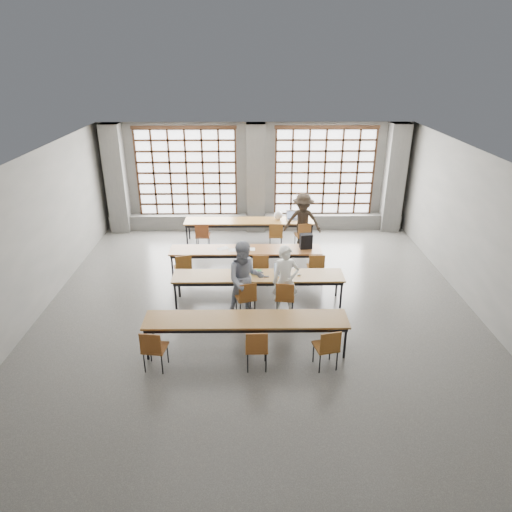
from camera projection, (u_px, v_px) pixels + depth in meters
The scene contains 41 objects.
floor at pixel (258, 308), 10.69m from camera, with size 11.00×11.00×0.00m, color #4E4E4C.
ceiling at pixel (259, 160), 9.26m from camera, with size 11.00×11.00×0.00m, color silver.
wall_back at pixel (256, 177), 15.00m from camera, with size 10.00×10.00×0.00m, color #61615E.
wall_front at pixel (267, 429), 4.96m from camera, with size 10.00×10.00×0.00m, color #61615E.
wall_left at pixel (29, 240), 9.92m from camera, with size 11.00×11.00×0.00m, color #61615E.
wall_right at pixel (485, 238), 10.03m from camera, with size 11.00×11.00×0.00m, color #61615E.
column_left at pixel (116, 179), 14.69m from camera, with size 0.60×0.55×3.50m, color #585856.
column_mid at pixel (256, 179), 14.74m from camera, with size 0.60×0.55×3.50m, color #585856.
column_right at pixel (394, 178), 14.79m from camera, with size 0.60×0.55×3.50m, color #585856.
window_left at pixel (187, 173), 14.84m from camera, with size 3.32×0.12×3.00m.
window_right at pixel (324, 173), 14.89m from camera, with size 3.32×0.12×3.00m.
sill_ledge at pixel (256, 222), 15.43m from camera, with size 9.80×0.35×0.50m, color #585856.
desk_row_a at pixel (249, 222), 14.16m from camera, with size 4.00×0.70×0.73m.
desk_row_b at pixel (246, 251), 12.09m from camera, with size 4.00×0.70×0.73m.
desk_row_c at pixel (258, 278), 10.69m from camera, with size 4.00×0.70×0.73m.
desk_row_d at pixel (246, 321), 8.95m from camera, with size 4.00×0.70×0.73m.
chair_back_left at pixel (202, 234), 13.62m from camera, with size 0.42×0.43×0.88m.
chair_back_mid at pixel (276, 233), 13.64m from camera, with size 0.43×0.44×0.88m.
chair_back_right at pixel (303, 233), 13.65m from camera, with size 0.50×0.50×0.88m.
chair_mid_left at pixel (183, 266), 11.56m from camera, with size 0.53×0.53×0.88m.
chair_mid_centre at pixel (261, 266), 11.57m from camera, with size 0.45×0.45×0.88m.
chair_mid_right at pixel (316, 266), 11.59m from camera, with size 0.43×0.43×0.88m.
chair_front_left at pixel (246, 295), 10.17m from camera, with size 0.53×0.53×0.88m.
chair_front_right at pixel (285, 295), 10.18m from camera, with size 0.47×0.48×0.88m.
chair_near_left at pixel (153, 346), 8.41m from camera, with size 0.48×0.48×0.88m.
chair_near_mid at pixel (257, 346), 8.43m from camera, with size 0.43×0.43×0.88m.
chair_near_right at pixel (328, 345), 8.45m from camera, with size 0.50×0.51×0.88m.
student_male at pixel (285, 281), 10.17m from camera, with size 0.61×0.40×1.66m, color white.
student_female at pixel (245, 279), 10.14m from camera, with size 0.86×0.67×1.77m, color #19274B.
student_back at pixel (303, 222), 13.64m from camera, with size 1.11×0.64×1.72m, color black.
laptop_front at pixel (282, 271), 10.75m from camera, with size 0.37×0.31×0.26m.
laptop_back at pixel (292, 217), 14.22m from camera, with size 0.38×0.32×0.26m.
mouse at pixel (299, 274), 10.65m from camera, with size 0.10×0.06×0.04m, color silver.
green_box at pixel (256, 272), 10.72m from camera, with size 0.25×0.09×0.09m, color #2C863F.
phone at pixel (266, 277), 10.57m from camera, with size 0.13×0.06×0.01m, color black.
paper_sheet_a at pixel (223, 248), 12.10m from camera, with size 0.30×0.21×0.00m, color white.
paper_sheet_b at pixel (234, 250), 12.02m from camera, with size 0.30×0.21×0.00m, color silver.
paper_sheet_c at pixel (249, 249), 12.07m from camera, with size 0.30×0.21×0.00m, color white.
backpack at pixel (306, 241), 12.05m from camera, with size 0.32×0.20×0.40m, color black.
plastic_bag at pixel (278, 215), 14.13m from camera, with size 0.26×0.21×0.29m, color white.
red_pouch at pixel (155, 346), 8.50m from camera, with size 0.20×0.08×0.06m, color #B3161C.
Camera 1 is at (-0.17, -9.25, 5.50)m, focal length 32.00 mm.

